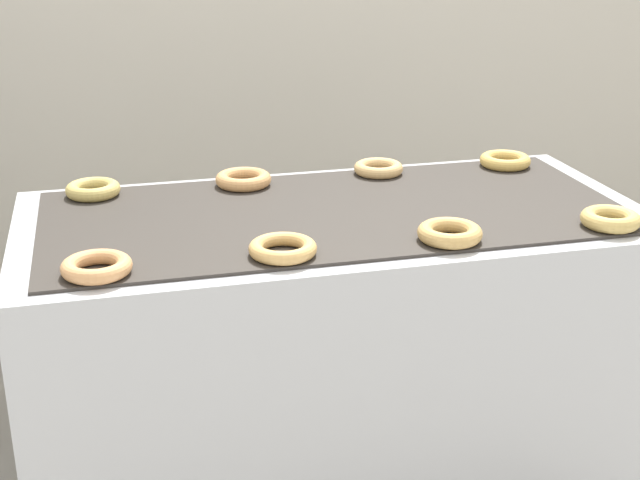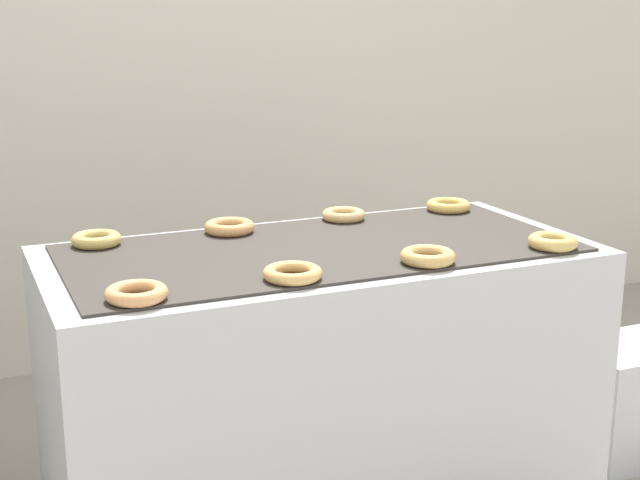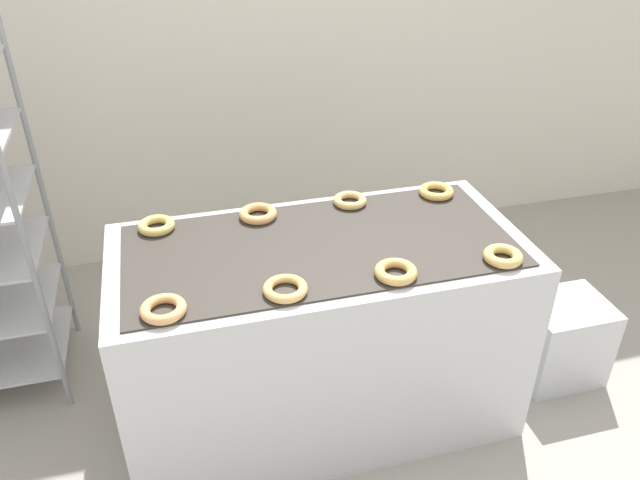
{
  "view_description": "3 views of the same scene",
  "coord_description": "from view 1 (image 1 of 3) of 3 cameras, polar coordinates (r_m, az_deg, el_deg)",
  "views": [
    {
      "loc": [
        -0.55,
        -1.4,
        1.57
      ],
      "look_at": [
        0.0,
        0.78,
        0.71
      ],
      "focal_mm": 50.0,
      "sensor_mm": 36.0,
      "label": 1
    },
    {
      "loc": [
        -0.97,
        -1.62,
        1.5
      ],
      "look_at": [
        0.0,
        0.63,
        0.87
      ],
      "focal_mm": 50.0,
      "sensor_mm": 36.0,
      "label": 2
    },
    {
      "loc": [
        -0.51,
        -1.27,
        2.07
      ],
      "look_at": [
        0.0,
        0.63,
        0.87
      ],
      "focal_mm": 35.0,
      "sensor_mm": 36.0,
      "label": 3
    }
  ],
  "objects": [
    {
      "name": "donut_near_midleft",
      "position": [
        1.93,
        -2.4,
        -0.54
      ],
      "size": [
        0.15,
        0.15,
        0.03
      ],
      "primitive_type": "torus",
      "color": "#E8B364",
      "rests_on": "fryer_machine"
    },
    {
      "name": "donut_far_right",
      "position": [
        2.65,
        11.76,
        5.01
      ],
      "size": [
        0.15,
        0.15,
        0.03
      ],
      "primitive_type": "torus",
      "color": "#EBBE5D",
      "rests_on": "fryer_machine"
    },
    {
      "name": "donut_near_left",
      "position": [
        1.89,
        -14.11,
        -1.67
      ],
      "size": [
        0.15,
        0.15,
        0.03
      ],
      "primitive_type": "torus",
      "color": "#EBA666",
      "rests_on": "fryer_machine"
    },
    {
      "name": "donut_far_left",
      "position": [
        2.4,
        -14.33,
        3.16
      ],
      "size": [
        0.14,
        0.14,
        0.04
      ],
      "primitive_type": "torus",
      "color": "#D8BC63",
      "rests_on": "fryer_machine"
    },
    {
      "name": "donut_far_midleft",
      "position": [
        2.42,
        -4.93,
        3.9
      ],
      "size": [
        0.15,
        0.15,
        0.04
      ],
      "primitive_type": "torus",
      "color": "#E6A663",
      "rests_on": "fryer_machine"
    },
    {
      "name": "donut_near_midright",
      "position": [
        2.04,
        8.3,
        0.45
      ],
      "size": [
        0.15,
        0.15,
        0.04
      ],
      "primitive_type": "torus",
      "color": "tan",
      "rests_on": "fryer_machine"
    },
    {
      "name": "fryer_machine",
      "position": [
        2.39,
        0.91,
        -7.78
      ],
      "size": [
        1.56,
        0.75,
        0.85
      ],
      "color": "silver",
      "rests_on": "ground_plane"
    },
    {
      "name": "donut_far_midright",
      "position": [
        2.52,
        3.76,
        4.61
      ],
      "size": [
        0.14,
        0.14,
        0.03
      ],
      "primitive_type": "torus",
      "color": "#E8B771",
      "rests_on": "fryer_machine"
    },
    {
      "name": "donut_near_right",
      "position": [
        2.21,
        18.09,
        1.29
      ],
      "size": [
        0.14,
        0.14,
        0.04
      ],
      "primitive_type": "torus",
      "color": "#DFB963",
      "rests_on": "fryer_machine"
    }
  ]
}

